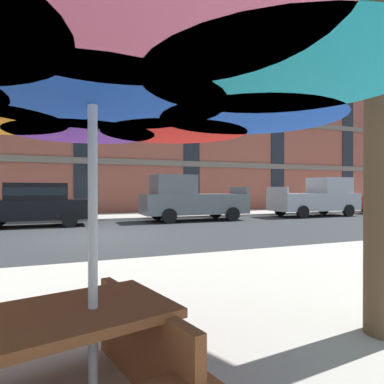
{
  "coord_description": "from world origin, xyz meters",
  "views": [
    {
      "loc": [
        -1.1,
        -11.15,
        1.51
      ],
      "look_at": [
        4.51,
        3.2,
        1.4
      ],
      "focal_mm": 30.82,
      "sensor_mm": 36.0,
      "label": 1
    }
  ],
  "objects_px": {
    "pickup_gray": "(190,200)",
    "pickup_silver": "(317,198)",
    "sedan_black": "(35,203)",
    "patio_umbrella": "(92,69)",
    "picnic_table": "(17,370)"
  },
  "relations": [
    {
      "from": "pickup_silver",
      "to": "pickup_gray",
      "type": "bearing_deg",
      "value": 180.0
    },
    {
      "from": "sedan_black",
      "to": "pickup_gray",
      "type": "bearing_deg",
      "value": 0.0
    },
    {
      "from": "sedan_black",
      "to": "pickup_gray",
      "type": "relative_size",
      "value": 0.86
    },
    {
      "from": "patio_umbrella",
      "to": "picnic_table",
      "type": "relative_size",
      "value": 1.73
    },
    {
      "from": "pickup_gray",
      "to": "patio_umbrella",
      "type": "relative_size",
      "value": 1.4
    },
    {
      "from": "sedan_black",
      "to": "pickup_silver",
      "type": "relative_size",
      "value": 0.86
    },
    {
      "from": "pickup_gray",
      "to": "patio_umbrella",
      "type": "height_order",
      "value": "patio_umbrella"
    },
    {
      "from": "pickup_gray",
      "to": "patio_umbrella",
      "type": "distance_m",
      "value": 13.91
    },
    {
      "from": "sedan_black",
      "to": "pickup_gray",
      "type": "height_order",
      "value": "pickup_gray"
    },
    {
      "from": "pickup_gray",
      "to": "pickup_silver",
      "type": "height_order",
      "value": "same"
    },
    {
      "from": "sedan_black",
      "to": "patio_umbrella",
      "type": "height_order",
      "value": "patio_umbrella"
    },
    {
      "from": "sedan_black",
      "to": "pickup_silver",
      "type": "bearing_deg",
      "value": 0.0
    },
    {
      "from": "sedan_black",
      "to": "patio_umbrella",
      "type": "distance_m",
      "value": 12.83
    },
    {
      "from": "patio_umbrella",
      "to": "picnic_table",
      "type": "height_order",
      "value": "patio_umbrella"
    },
    {
      "from": "pickup_silver",
      "to": "patio_umbrella",
      "type": "relative_size",
      "value": 1.4
    }
  ]
}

